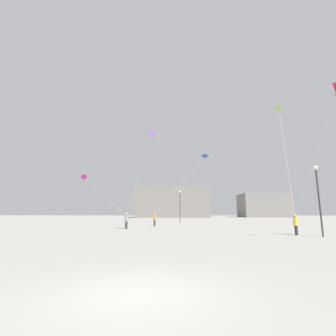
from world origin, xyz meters
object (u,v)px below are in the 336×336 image
(person_in_orange, at_px, (155,219))
(lamppost_east, at_px, (318,189))
(kite_cobalt_delta, at_px, (203,158))
(kite_lime_diamond, at_px, (279,110))
(kite_magenta_diamond, at_px, (85,177))
(lamppost_west, at_px, (180,202))
(person_in_grey, at_px, (126,220))
(building_centre_hall, at_px, (263,206))
(person_in_yellow, at_px, (296,224))
(building_left_hall, at_px, (173,202))
(kite_violet_diamond, at_px, (151,134))

(person_in_orange, height_order, lamppost_east, lamppost_east)
(kite_cobalt_delta, height_order, kite_lime_diamond, kite_lime_diamond)
(kite_magenta_diamond, relative_size, kite_lime_diamond, 0.59)
(lamppost_west, bearing_deg, person_in_orange, -110.32)
(person_in_grey, bearing_deg, kite_lime_diamond, -106.52)
(building_centre_hall, xyz_separation_m, lamppost_east, (-22.98, -80.28, -0.89))
(building_centre_hall, relative_size, lamppost_west, 3.15)
(person_in_yellow, xyz_separation_m, lamppost_east, (1.35, -1.35, 2.74))
(building_centre_hall, bearing_deg, building_left_hall, -167.93)
(person_in_grey, relative_size, lamppost_east, 0.33)
(kite_magenta_diamond, bearing_deg, person_in_grey, -37.17)
(person_in_grey, relative_size, lamppost_west, 0.32)
(kite_magenta_diamond, height_order, building_left_hall, building_left_hall)
(person_in_yellow, relative_size, lamppost_east, 0.30)
(kite_lime_diamond, bearing_deg, lamppost_east, -99.00)
(person_in_orange, xyz_separation_m, building_centre_hall, (37.32, 65.32, 3.60))
(kite_cobalt_delta, bearing_deg, person_in_yellow, -76.99)
(person_in_yellow, xyz_separation_m, kite_magenta_diamond, (-22.87, 12.55, 5.79))
(lamppost_east, distance_m, lamppost_west, 26.97)
(kite_cobalt_delta, relative_size, kite_magenta_diamond, 1.38)
(kite_cobalt_delta, xyz_separation_m, lamppost_east, (6.48, -23.56, -7.86))
(person_in_orange, bearing_deg, lamppost_east, -70.05)
(person_in_yellow, height_order, lamppost_west, lamppost_west)
(kite_lime_diamond, relative_size, building_centre_hall, 0.75)
(kite_cobalt_delta, bearing_deg, lamppost_west, 164.32)
(kite_lime_diamond, bearing_deg, building_left_hall, 102.78)
(kite_violet_diamond, height_order, building_centre_hall, kite_violet_diamond)
(building_left_hall, height_order, building_centre_hall, building_left_hall)
(person_in_grey, distance_m, building_centre_hall, 82.31)
(person_in_yellow, distance_m, kite_cobalt_delta, 25.13)
(kite_violet_diamond, bearing_deg, person_in_orange, 93.01)
(kite_cobalt_delta, distance_m, lamppost_east, 25.66)
(lamppost_east, bearing_deg, kite_violet_diamond, 162.73)
(person_in_orange, bearing_deg, person_in_yellow, -70.17)
(lamppost_west, bearing_deg, building_left_hall, 92.76)
(kite_cobalt_delta, relative_size, lamppost_west, 1.92)
(kite_magenta_diamond, bearing_deg, kite_lime_diamond, -10.96)
(building_left_hall, bearing_deg, kite_cobalt_delta, -82.40)
(person_in_grey, xyz_separation_m, building_left_hall, (3.90, 64.21, 4.58))
(kite_cobalt_delta, bearing_deg, kite_magenta_diamond, -151.44)
(person_in_orange, bearing_deg, person_in_grey, -135.27)
(person_in_yellow, bearing_deg, kite_cobalt_delta, 84.87)
(kite_lime_diamond, distance_m, lamppost_east, 13.86)
(person_in_yellow, xyz_separation_m, lamppost_west, (-9.37, 23.40, 2.84))
(building_centre_hall, bearing_deg, person_in_yellow, -107.13)
(building_left_hall, xyz_separation_m, lamppost_east, (13.02, -72.58, -1.91))
(building_left_hall, relative_size, lamppost_east, 4.90)
(lamppost_east, bearing_deg, person_in_yellow, 134.94)
(kite_lime_diamond, bearing_deg, kite_cobalt_delta, 118.36)
(lamppost_east, bearing_deg, lamppost_west, 113.42)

